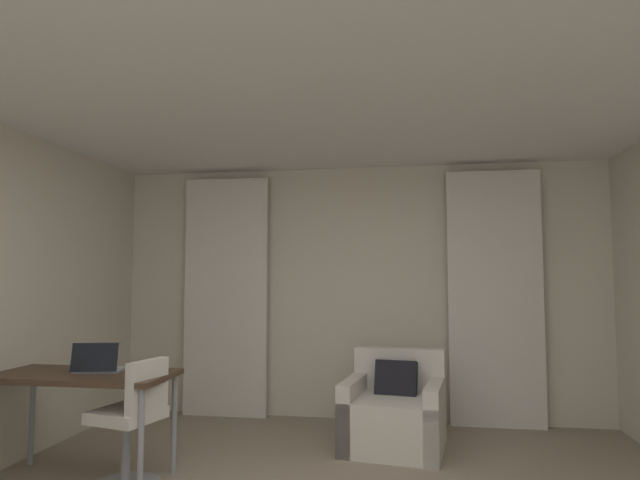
{
  "coord_description": "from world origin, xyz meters",
  "views": [
    {
      "loc": [
        0.5,
        -2.55,
        1.43
      ],
      "look_at": [
        -0.12,
        1.39,
        1.72
      ],
      "focal_mm": 29.93,
      "sensor_mm": 36.0,
      "label": 1
    }
  ],
  "objects_px": {
    "desk": "(83,383)",
    "desk_chair": "(131,431)",
    "armchair": "(395,414)",
    "laptop": "(98,366)"
  },
  "relations": [
    {
      "from": "desk",
      "to": "desk_chair",
      "type": "xyz_separation_m",
      "value": [
        0.44,
        -0.11,
        -0.29
      ]
    },
    {
      "from": "desk_chair",
      "to": "laptop",
      "type": "xyz_separation_m",
      "value": [
        -0.35,
        0.14,
        0.41
      ]
    },
    {
      "from": "desk",
      "to": "desk_chair",
      "type": "distance_m",
      "value": 0.54
    },
    {
      "from": "laptop",
      "to": "desk",
      "type": "bearing_deg",
      "value": -159.56
    },
    {
      "from": "armchair",
      "to": "laptop",
      "type": "xyz_separation_m",
      "value": [
        -2.1,
        -1.06,
        0.52
      ]
    },
    {
      "from": "desk_chair",
      "to": "desk",
      "type": "bearing_deg",
      "value": 166.23
    },
    {
      "from": "desk",
      "to": "laptop",
      "type": "height_order",
      "value": "laptop"
    },
    {
      "from": "armchair",
      "to": "desk",
      "type": "relative_size",
      "value": 0.72
    },
    {
      "from": "armchair",
      "to": "desk",
      "type": "xyz_separation_m",
      "value": [
        -2.19,
        -1.1,
        0.4
      ]
    },
    {
      "from": "armchair",
      "to": "desk_chair",
      "type": "relative_size",
      "value": 1.04
    }
  ]
}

